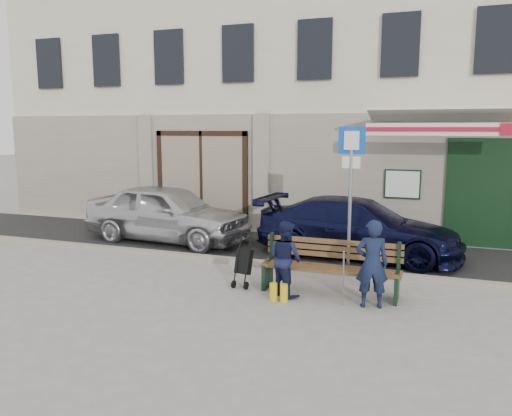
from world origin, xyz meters
The scene contains 11 objects.
ground centered at (0.00, 0.00, 0.00)m, with size 80.00×80.00×0.00m, color #9E9991.
asphalt_lane centered at (0.00, 3.10, 0.01)m, with size 60.00×3.20×0.01m, color #282828.
curb centered at (0.00, 1.50, 0.06)m, with size 60.00×0.18×0.12m, color #9E9384.
building centered at (0.01, 8.45, 4.97)m, with size 20.00×8.27×10.00m.
car_silver centered at (-3.23, 2.92, 0.72)m, with size 1.71×4.26×1.45m, color silver.
car_navy centered at (1.50, 2.99, 0.65)m, with size 1.82×4.47×1.30m, color black.
parking_sign centered at (1.49, 1.85, 1.93)m, with size 0.53×0.10×2.85m.
bench centered at (1.38, 0.27, 0.46)m, with size 2.40×1.17×0.98m.
man centered at (2.17, -0.15, 0.71)m, with size 0.52×0.34×1.42m, color #141C37.
woman centered at (0.72, -0.04, 0.65)m, with size 0.63×0.49×1.29m, color #141938.
stroller centered at (-0.13, 0.19, 0.43)m, with size 0.32×0.43×0.97m.
Camera 1 is at (3.01, -7.94, 2.83)m, focal length 35.00 mm.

